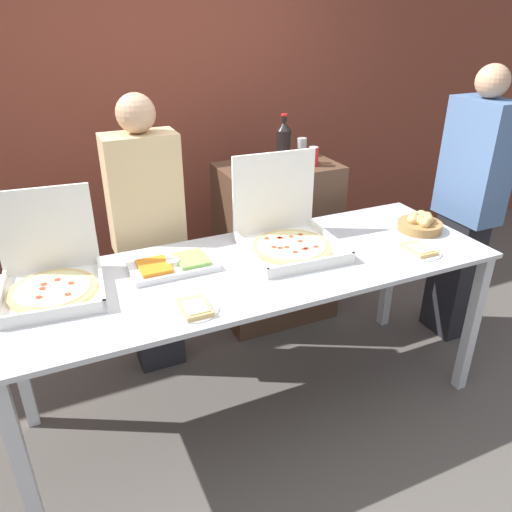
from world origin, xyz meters
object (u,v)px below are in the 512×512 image
Objects in this scene: paper_plate_front_center at (419,250)px; soda_can_silver at (302,147)px; paper_plate_front_left at (195,308)px; soda_can_colored at (313,156)px; bread_basket at (420,223)px; veggie_tray at (173,266)px; pizza_box_far_right at (51,275)px; person_guest_cap at (467,206)px; soda_bottle at (284,142)px; pizza_box_near_left at (287,233)px; person_guest_plaid at (149,237)px.

soda_can_silver reaches higher than paper_plate_front_center.
soda_can_colored reaches higher than paper_plate_front_left.
soda_can_silver is (-0.05, 1.19, 0.28)m from paper_plate_front_center.
soda_can_colored reaches higher than bread_basket.
paper_plate_front_center is 0.99m from soda_can_colored.
pizza_box_far_right is at bearing 176.60° from veggie_tray.
pizza_box_far_right reaches higher than bread_basket.
veggie_tray is at bearing 90.38° from person_guest_cap.
paper_plate_front_center is 0.75× the size of soda_bottle.
person_guest_plaid reaches higher than pizza_box_near_left.
paper_plate_front_center is 1.18m from soda_bottle.
pizza_box_near_left is 2.15× the size of paper_plate_front_center.
pizza_box_far_right is 2.49m from person_guest_cap.
pizza_box_near_left is at bearing 150.67° from paper_plate_front_center.
paper_plate_front_center is at bearing -76.95° from soda_bottle.
pizza_box_far_right is at bearing 175.73° from bread_basket.
soda_can_colored is (0.14, -0.15, -0.08)m from soda_bottle.
paper_plate_front_left is 0.91m from person_guest_plaid.
paper_plate_front_center is 0.57× the size of veggie_tray.
pizza_box_near_left is 4.18× the size of soda_can_colored.
pizza_box_near_left reaches higher than soda_can_silver.
soda_bottle is (-0.25, 1.09, 0.36)m from paper_plate_front_center.
person_guest_plaid is at bearing -166.35° from soda_bottle.
person_guest_plaid reaches higher than bread_basket.
person_guest_cap is at bearing 165.79° from person_guest_plaid.
soda_can_colored reaches higher than paper_plate_front_center.
bread_basket is (1.44, -0.12, 0.02)m from veggie_tray.
soda_bottle is 2.57× the size of soda_can_silver.
bread_basket is at bearing 48.40° from paper_plate_front_center.
soda_can_colored is at bearing 23.90° from pizza_box_far_right.
person_guest_plaid reaches higher than soda_bottle.
person_guest_plaid is (-1.45, 0.62, -0.07)m from bread_basket.
soda_can_silver is 0.07× the size of person_guest_cap.
pizza_box_near_left is 0.29× the size of person_guest_cap.
soda_can_colored is at bearing -45.72° from soda_bottle.
pizza_box_near_left is 1.23× the size of veggie_tray.
paper_plate_front_center is at bearing 2.66° from paper_plate_front_left.
bread_basket is (0.81, -0.11, -0.04)m from pizza_box_near_left.
veggie_tray is 1.67× the size of bread_basket.
person_guest_cap is at bearing 26.99° from paper_plate_front_center.
veggie_tray is 1.94m from person_guest_cap.
paper_plate_front_left is 0.11× the size of person_guest_cap.
pizza_box_near_left reaches higher than veggie_tray.
veggie_tray is at bearing 164.50° from paper_plate_front_center.
bread_basket is 0.79× the size of soda_bottle.
person_guest_plaid is at bearing -175.30° from soda_can_colored.
paper_plate_front_center is 1.51m from person_guest_plaid.
paper_plate_front_left is 1.55m from soda_can_colored.
veggie_tray is at bearing -177.27° from pizza_box_near_left.
soda_bottle is (0.36, 0.75, 0.29)m from pizza_box_near_left.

